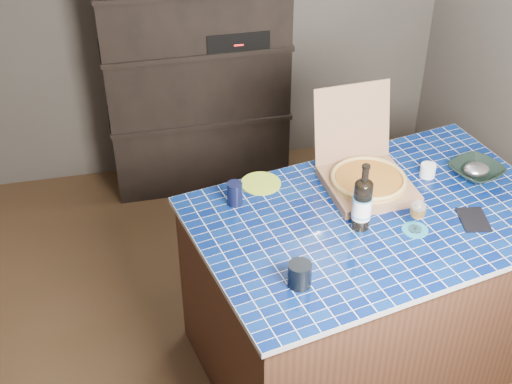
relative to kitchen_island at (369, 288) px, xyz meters
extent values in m
plane|color=#4F3421|center=(-0.59, 0.29, -0.47)|extent=(3.50, 3.50, 0.00)
plane|color=#4F4944|center=(-0.59, 2.04, 0.78)|extent=(3.50, 0.00, 3.50)
cube|color=black|center=(-0.59, 1.82, 0.43)|extent=(1.20, 0.40, 1.80)
cube|color=black|center=(-0.34, 1.77, 0.66)|extent=(0.40, 0.32, 0.12)
cube|color=#482B1C|center=(0.00, 0.00, -0.02)|extent=(1.84, 1.36, 0.90)
cube|color=#05144B|center=(0.00, 0.00, 0.45)|extent=(1.89, 1.41, 0.03)
cube|color=#95664D|center=(0.02, 0.21, 0.49)|extent=(0.43, 0.43, 0.04)
cube|color=#95664D|center=(0.00, 0.45, 0.71)|extent=(0.41, 0.12, 0.39)
cylinder|color=tan|center=(0.02, 0.21, 0.52)|extent=(0.37, 0.37, 0.01)
cylinder|color=maroon|center=(0.02, 0.21, 0.53)|extent=(0.32, 0.32, 0.01)
torus|color=tan|center=(0.02, 0.21, 0.53)|extent=(0.37, 0.37, 0.02)
cylinder|color=black|center=(-0.11, -0.06, 0.58)|extent=(0.08, 0.08, 0.24)
ellipsoid|color=black|center=(-0.11, -0.06, 0.70)|extent=(0.08, 0.08, 0.05)
cylinder|color=black|center=(-0.11, -0.06, 0.76)|extent=(0.03, 0.03, 0.10)
cylinder|color=white|center=(-0.11, -0.06, 0.57)|extent=(0.09, 0.09, 0.11)
cylinder|color=#3D89D0|center=(-0.11, -0.06, 0.54)|extent=(0.09, 0.09, 0.01)
cylinder|color=#3D89D0|center=(-0.11, -0.06, 0.63)|extent=(0.09, 0.09, 0.01)
cylinder|color=teal|center=(0.13, -0.14, 0.47)|extent=(0.12, 0.12, 0.01)
cylinder|color=white|center=(0.13, -0.14, 0.47)|extent=(0.06, 0.06, 0.00)
cylinder|color=white|center=(0.13, -0.14, 0.51)|extent=(0.01, 0.01, 0.07)
ellipsoid|color=white|center=(0.13, -0.14, 0.58)|extent=(0.07, 0.07, 0.10)
cylinder|color=#AF771C|center=(0.13, -0.14, 0.57)|extent=(0.06, 0.06, 0.04)
cylinder|color=white|center=(0.13, -0.14, 0.60)|extent=(0.06, 0.06, 0.02)
cylinder|color=black|center=(-0.48, -0.37, 0.52)|extent=(0.10, 0.10, 0.11)
cube|color=black|center=(0.42, -0.13, 0.47)|extent=(0.15, 0.19, 0.01)
imported|color=black|center=(0.59, 0.20, 0.50)|extent=(0.32, 0.32, 0.06)
ellipsoid|color=#ACAAB5|center=(0.59, 0.20, 0.50)|extent=(0.14, 0.11, 0.06)
cylinder|color=white|center=(0.35, 0.25, 0.50)|extent=(0.08, 0.08, 0.07)
cylinder|color=black|center=(-0.64, 0.23, 0.52)|extent=(0.07, 0.07, 0.12)
cylinder|color=#9FC42A|center=(-0.48, 0.36, 0.47)|extent=(0.20, 0.20, 0.01)
camera|label=1|loc=(-1.12, -2.45, 2.51)|focal=50.00mm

